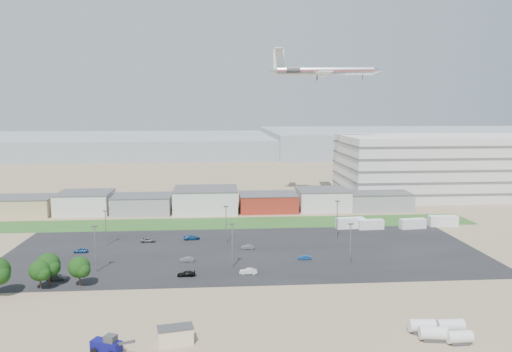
{
  "coord_description": "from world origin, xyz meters",
  "views": [
    {
      "loc": [
        -1.75,
        -103.11,
        36.4
      ],
      "look_at": [
        8.0,
        22.0,
        19.16
      ],
      "focal_mm": 35.0,
      "sensor_mm": 36.0,
      "label": 1
    }
  ],
  "objects": [
    {
      "name": "telehandler",
      "position": [
        -18.55,
        -31.58,
        1.53
      ],
      "size": [
        7.69,
        5.21,
        3.05
      ],
      "primitive_type": null,
      "rotation": [
        0.0,
        0.0,
        -0.42
      ],
      "color": "#0B0A56",
      "rests_on": "ground"
    },
    {
      "name": "storage_tank_se",
      "position": [
        35.37,
        -32.68,
        1.16
      ],
      "size": [
        3.94,
        2.05,
        2.33
      ],
      "primitive_type": null,
      "rotation": [
        0.0,
        0.0,
        0.03
      ],
      "color": "silver",
      "rests_on": "ground"
    },
    {
      "name": "tree_near",
      "position": [
        -30.22,
        -2.07,
        3.52
      ],
      "size": [
        4.69,
        4.69,
        7.03
      ],
      "primitive_type": null,
      "color": "black",
      "rests_on": "ground"
    },
    {
      "name": "lightpole_front_l",
      "position": [
        -29.08,
        7.02,
        5.24
      ],
      "size": [
        1.23,
        0.51,
        10.48
      ],
      "primitive_type": null,
      "color": "slate",
      "rests_on": "ground"
    },
    {
      "name": "lightpole_back_m",
      "position": [
        0.4,
        28.41,
        5.1
      ],
      "size": [
        1.2,
        0.5,
        10.2
      ],
      "primitive_type": null,
      "color": "slate",
      "rests_on": "ground"
    },
    {
      "name": "parked_car_10",
      "position": [
        -36.02,
        2.03,
        0.64
      ],
      "size": [
        4.54,
        2.18,
        1.28
      ],
      "primitive_type": "imported",
      "rotation": [
        0.0,
        0.0,
        1.48
      ],
      "color": "#595B5E",
      "rests_on": "ground"
    },
    {
      "name": "box_trailer_a",
      "position": [
        38.31,
        42.38,
        1.62
      ],
      "size": [
        8.84,
        3.49,
        3.24
      ],
      "primitive_type": null,
      "rotation": [
        0.0,
        0.0,
        0.09
      ],
      "color": "silver",
      "rests_on": "ground"
    },
    {
      "name": "storage_tank_nw",
      "position": [
        31.13,
        -28.48,
        1.26
      ],
      "size": [
        4.3,
        2.32,
        2.52
      ],
      "primitive_type": null,
      "rotation": [
        0.0,
        0.0,
        -0.05
      ],
      "color": "silver",
      "rests_on": "ground"
    },
    {
      "name": "parked_car_4",
      "position": [
        -9.17,
        12.69,
        0.57
      ],
      "size": [
        3.51,
        1.41,
        1.14
      ],
      "primitive_type": "imported",
      "rotation": [
        0.0,
        0.0,
        -1.63
      ],
      "color": "#595B5E",
      "rests_on": "ground"
    },
    {
      "name": "box_trailer_c",
      "position": [
        57.21,
        40.65,
        1.48
      ],
      "size": [
        8.1,
        3.37,
        2.95
      ],
      "primitive_type": null,
      "rotation": [
        0.0,
        0.0,
        0.12
      ],
      "color": "silver",
      "rests_on": "ground"
    },
    {
      "name": "tree_mid",
      "position": [
        -36.73,
        -1.0,
        3.85
      ],
      "size": [
        5.13,
        5.13,
        7.7
      ],
      "primitive_type": null,
      "color": "black",
      "rests_on": "ground"
    },
    {
      "name": "airliner",
      "position": [
        40.24,
        90.9,
        50.57
      ],
      "size": [
        48.78,
        36.3,
        13.37
      ],
      "primitive_type": null,
      "rotation": [
        0.0,
        0.0,
        -0.13
      ],
      "color": "silver"
    },
    {
      "name": "box_trailer_d",
      "position": [
        67.77,
        42.77,
        1.63
      ],
      "size": [
        8.82,
        3.07,
        3.27
      ],
      "primitive_type": null,
      "rotation": [
        0.0,
        0.0,
        -0.04
      ],
      "color": "silver",
      "rests_on": "ground"
    },
    {
      "name": "parked_car_7",
      "position": [
        5.92,
        22.33,
        0.56
      ],
      "size": [
        3.48,
        1.54,
        1.11
      ],
      "primitive_type": "imported",
      "rotation": [
        0.0,
        0.0,
        -1.68
      ],
      "color": "#595B5E",
      "rests_on": "ground"
    },
    {
      "name": "hills_backdrop",
      "position": [
        40.0,
        315.0,
        4.5
      ],
      "size": [
        700.0,
        200.0,
        9.0
      ],
      "primitive_type": null,
      "color": "gray",
      "rests_on": "ground"
    },
    {
      "name": "portable_shed",
      "position": [
        -8.53,
        -29.19,
        1.39
      ],
      "size": [
        5.96,
        3.87,
        2.78
      ],
      "primitive_type": null,
      "rotation": [
        0.0,
        0.0,
        0.2
      ],
      "color": "beige",
      "rests_on": "ground"
    },
    {
      "name": "tree_right",
      "position": [
        -37.66,
        -3.21,
        3.43
      ],
      "size": [
        4.57,
        4.57,
        6.86
      ],
      "primitive_type": null,
      "color": "black",
      "rests_on": "ground"
    },
    {
      "name": "lightpole_back_r",
      "position": [
        31.3,
        30.43,
        5.41
      ],
      "size": [
        1.27,
        0.53,
        10.82
      ],
      "primitive_type": null,
      "color": "slate",
      "rests_on": "ground"
    },
    {
      "name": "lightpole_front_r",
      "position": [
        28.51,
        6.1,
        5.07
      ],
      "size": [
        1.19,
        0.5,
        10.15
      ],
      "primitive_type": null,
      "color": "slate",
      "rests_on": "ground"
    },
    {
      "name": "parked_car_6",
      "position": [
        -9.1,
        32.73,
        0.65
      ],
      "size": [
        4.67,
        2.34,
        1.3
      ],
      "primitive_type": "imported",
      "rotation": [
        0.0,
        0.0,
        1.69
      ],
      "color": "navy",
      "rests_on": "ground"
    },
    {
      "name": "parked_car_5",
      "position": [
        -36.46,
        22.26,
        0.59
      ],
      "size": [
        3.49,
        1.49,
        1.18
      ],
      "primitive_type": "imported",
      "rotation": [
        0.0,
        0.0,
        -1.54
      ],
      "color": "navy",
      "rests_on": "ground"
    },
    {
      "name": "lightpole_front_m",
      "position": [
        1.41,
        7.38,
        5.19
      ],
      "size": [
        1.22,
        0.51,
        10.37
      ],
      "primitive_type": null,
      "color": "slate",
      "rests_on": "ground"
    },
    {
      "name": "building_row",
      "position": [
        -17.0,
        71.0,
        4.0
      ],
      "size": [
        170.0,
        20.0,
        8.0
      ],
      "primitive_type": null,
      "color": "silver",
      "rests_on": "ground"
    },
    {
      "name": "parked_car_9",
      "position": [
        -20.88,
        31.09,
        0.57
      ],
      "size": [
        4.16,
        2.05,
        1.14
      ],
      "primitive_type": "imported",
      "rotation": [
        0.0,
        0.0,
        1.61
      ],
      "color": "#595B5E",
      "rests_on": "ground"
    },
    {
      "name": "parked_car_13",
      "position": [
        4.8,
        2.62,
        0.65
      ],
      "size": [
        4.01,
        1.65,
        1.29
      ],
      "primitive_type": "imported",
      "rotation": [
        0.0,
        0.0,
        -1.64
      ],
      "color": "silver",
      "rests_on": "ground"
    },
    {
      "name": "lightpole_back_l",
      "position": [
        -31.5,
        28.73,
        4.7
      ],
      "size": [
        1.11,
        0.46,
        9.39
      ],
      "primitive_type": null,
      "color": "slate",
      "rests_on": "ground"
    },
    {
      "name": "storage_tank_sw",
      "position": [
        31.76,
        -31.32,
        1.26
      ],
      "size": [
        4.47,
        2.71,
        2.52
      ],
      "primitive_type": null,
      "rotation": [
        0.0,
        0.0,
        -0.15
      ],
      "color": "silver",
      "rests_on": "ground"
    },
    {
      "name": "parked_car_3",
      "position": [
        -8.77,
        2.28,
        0.57
      ],
      "size": [
        3.94,
        1.6,
        1.14
      ],
      "primitive_type": "imported",
      "rotation": [
        0.0,
        0.0,
        -1.57
      ],
      "color": "black",
      "rests_on": "ground"
    },
    {
      "name": "ground",
      "position": [
        0.0,
        0.0,
        0.0
      ],
      "size": [
        700.0,
        700.0,
        0.0
      ],
      "primitive_type": "plane",
      "color": "#8D7359",
      "rests_on": "ground"
    },
    {
      "name": "storage_tank_ne",
      "position": [
        35.66,
        -28.98,
        1.29
      ],
      "size": [
        4.35,
        2.22,
        2.59
      ],
      "primitive_type": null,
      "rotation": [
        0.0,
        0.0,
        0.01
      ],
      "color": "silver",
      "rests_on": "ground"
    },
    {
      "name": "parking_lot",
      "position": [
        5.0,
        20.0,
        0.01
      ],
      "size": [
        120.0,
        50.0,
        0.01
      ],
      "primitive_type": "cube",
      "color": "black",
      "rests_on": "ground"
    },
    {
      "name": "grass_strip",
      "position": [
        0.0,
        52.0,
        0.01
      ],
      "size": [
        160.0,
        16.0,
        0.02
      ],
      "primitive_type": "cube",
      "color": "#29541F",
      "rests_on": "ground"
    },
    {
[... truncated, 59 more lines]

